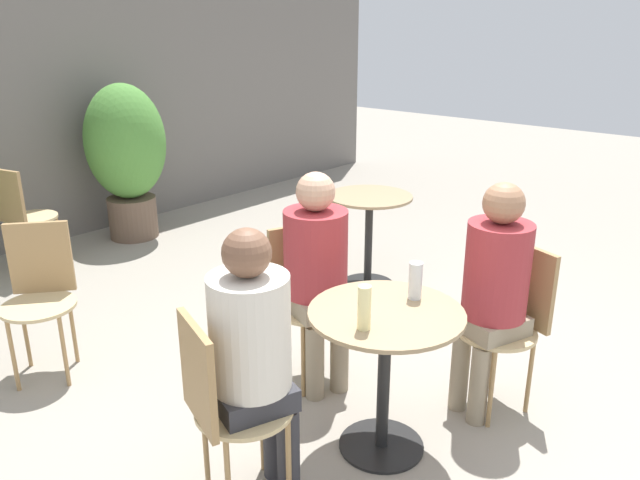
{
  "coord_description": "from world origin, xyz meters",
  "views": [
    {
      "loc": [
        -2.19,
        -1.49,
        1.98
      ],
      "look_at": [
        -0.07,
        0.36,
        0.99
      ],
      "focal_mm": 35.0,
      "sensor_mm": 36.0,
      "label": 1
    }
  ],
  "objects_px": {
    "bistro_chair_4": "(20,210)",
    "seated_person_2": "(254,346)",
    "seated_person_0": "(494,281)",
    "bistro_chair_3": "(40,285)",
    "beer_glass_0": "(364,308)",
    "bistro_chair_0": "(511,313)",
    "seated_person_1": "(317,264)",
    "cafe_table_near": "(385,348)",
    "cafe_table_far": "(369,222)",
    "beer_glass_1": "(415,281)",
    "potted_plant_1": "(126,151)",
    "bistro_chair_1": "(304,289)",
    "bistro_chair_2": "(222,398)"
  },
  "relations": [
    {
      "from": "bistro_chair_4",
      "to": "beer_glass_1",
      "type": "distance_m",
      "value": 3.57
    },
    {
      "from": "bistro_chair_0",
      "to": "bistro_chair_4",
      "type": "relative_size",
      "value": 1.0
    },
    {
      "from": "cafe_table_far",
      "to": "bistro_chair_4",
      "type": "distance_m",
      "value": 2.81
    },
    {
      "from": "cafe_table_near",
      "to": "seated_person_1",
      "type": "distance_m",
      "value": 0.68
    },
    {
      "from": "cafe_table_far",
      "to": "potted_plant_1",
      "type": "xyz_separation_m",
      "value": [
        -0.54,
        2.41,
        0.31
      ]
    },
    {
      "from": "bistro_chair_0",
      "to": "bistro_chair_3",
      "type": "distance_m",
      "value": 2.64
    },
    {
      "from": "bistro_chair_1",
      "to": "seated_person_0",
      "type": "height_order",
      "value": "seated_person_0"
    },
    {
      "from": "cafe_table_near",
      "to": "cafe_table_far",
      "type": "bearing_deg",
      "value": 38.96
    },
    {
      "from": "seated_person_1",
      "to": "seated_person_2",
      "type": "height_order",
      "value": "seated_person_1"
    },
    {
      "from": "cafe_table_near",
      "to": "bistro_chair_4",
      "type": "height_order",
      "value": "bistro_chair_4"
    },
    {
      "from": "seated_person_1",
      "to": "cafe_table_near",
      "type": "bearing_deg",
      "value": -90.0
    },
    {
      "from": "bistro_chair_4",
      "to": "potted_plant_1",
      "type": "relative_size",
      "value": 0.61
    },
    {
      "from": "bistro_chair_3",
      "to": "beer_glass_0",
      "type": "distance_m",
      "value": 2.04
    },
    {
      "from": "bistro_chair_4",
      "to": "cafe_table_far",
      "type": "bearing_deg",
      "value": -158.93
    },
    {
      "from": "cafe_table_near",
      "to": "bistro_chair_2",
      "type": "bearing_deg",
      "value": 160.24
    },
    {
      "from": "cafe_table_far",
      "to": "seated_person_0",
      "type": "relative_size",
      "value": 0.59
    },
    {
      "from": "bistro_chair_0",
      "to": "bistro_chair_3",
      "type": "relative_size",
      "value": 1.0
    },
    {
      "from": "cafe_table_near",
      "to": "seated_person_2",
      "type": "bearing_deg",
      "value": 160.24
    },
    {
      "from": "bistro_chair_4",
      "to": "bistro_chair_2",
      "type": "bearing_deg",
      "value": 153.92
    },
    {
      "from": "cafe_table_near",
      "to": "bistro_chair_1",
      "type": "xyz_separation_m",
      "value": [
        0.27,
        0.75,
        -0.01
      ]
    },
    {
      "from": "bistro_chair_3",
      "to": "bistro_chair_2",
      "type": "bearing_deg",
      "value": -53.41
    },
    {
      "from": "bistro_chair_3",
      "to": "cafe_table_far",
      "type": "bearing_deg",
      "value": 21.51
    },
    {
      "from": "bistro_chair_2",
      "to": "beer_glass_0",
      "type": "xyz_separation_m",
      "value": [
        0.55,
        -0.3,
        0.3
      ]
    },
    {
      "from": "seated_person_0",
      "to": "seated_person_2",
      "type": "xyz_separation_m",
      "value": [
        -1.23,
        0.44,
        -0.01
      ]
    },
    {
      "from": "seated_person_1",
      "to": "beer_glass_1",
      "type": "xyz_separation_m",
      "value": [
        -0.02,
        -0.63,
        0.09
      ]
    },
    {
      "from": "bistro_chair_3",
      "to": "beer_glass_1",
      "type": "height_order",
      "value": "beer_glass_1"
    },
    {
      "from": "bistro_chair_0",
      "to": "bistro_chair_4",
      "type": "distance_m",
      "value": 3.9
    },
    {
      "from": "bistro_chair_2",
      "to": "bistro_chair_3",
      "type": "xyz_separation_m",
      "value": [
        0.05,
        1.66,
        0.0
      ]
    },
    {
      "from": "potted_plant_1",
      "to": "beer_glass_0",
      "type": "bearing_deg",
      "value": -108.13
    },
    {
      "from": "seated_person_1",
      "to": "bistro_chair_0",
      "type": "bearing_deg",
      "value": -39.15
    },
    {
      "from": "cafe_table_near",
      "to": "bistro_chair_4",
      "type": "relative_size",
      "value": 0.83
    },
    {
      "from": "seated_person_1",
      "to": "beer_glass_1",
      "type": "height_order",
      "value": "seated_person_1"
    },
    {
      "from": "seated_person_0",
      "to": "seated_person_1",
      "type": "bearing_deg",
      "value": -134.94
    },
    {
      "from": "bistro_chair_4",
      "to": "seated_person_2",
      "type": "height_order",
      "value": "seated_person_2"
    },
    {
      "from": "bistro_chair_0",
      "to": "seated_person_1",
      "type": "relative_size",
      "value": 0.72
    },
    {
      "from": "seated_person_1",
      "to": "bistro_chair_3",
      "type": "bearing_deg",
      "value": 144.63
    },
    {
      "from": "potted_plant_1",
      "to": "seated_person_2",
      "type": "bearing_deg",
      "value": -115.19
    },
    {
      "from": "cafe_table_far",
      "to": "bistro_chair_2",
      "type": "height_order",
      "value": "bistro_chair_2"
    },
    {
      "from": "bistro_chair_3",
      "to": "bistro_chair_4",
      "type": "bearing_deg",
      "value": 107.61
    },
    {
      "from": "bistro_chair_1",
      "to": "seated_person_1",
      "type": "height_order",
      "value": "seated_person_1"
    },
    {
      "from": "potted_plant_1",
      "to": "beer_glass_1",
      "type": "bearing_deg",
      "value": -102.28
    },
    {
      "from": "bistro_chair_1",
      "to": "seated_person_0",
      "type": "xyz_separation_m",
      "value": [
        0.34,
        -0.97,
        0.21
      ]
    },
    {
      "from": "beer_glass_1",
      "to": "bistro_chair_1",
      "type": "bearing_deg",
      "value": 85.03
    },
    {
      "from": "cafe_table_far",
      "to": "beer_glass_1",
      "type": "distance_m",
      "value": 1.87
    },
    {
      "from": "beer_glass_1",
      "to": "bistro_chair_4",
      "type": "bearing_deg",
      "value": 94.75
    },
    {
      "from": "seated_person_0",
      "to": "beer_glass_1",
      "type": "xyz_separation_m",
      "value": [
        -0.41,
        0.2,
        0.08
      ]
    },
    {
      "from": "cafe_table_near",
      "to": "seated_person_2",
      "type": "distance_m",
      "value": 0.68
    },
    {
      "from": "bistro_chair_1",
      "to": "bistro_chair_4",
      "type": "height_order",
      "value": "same"
    },
    {
      "from": "bistro_chair_1",
      "to": "beer_glass_1",
      "type": "relative_size",
      "value": 4.93
    },
    {
      "from": "bistro_chair_4",
      "to": "seated_person_1",
      "type": "height_order",
      "value": "seated_person_1"
    }
  ]
}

